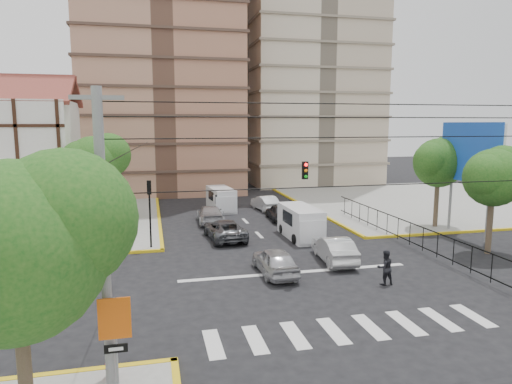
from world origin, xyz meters
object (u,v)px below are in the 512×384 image
object	(u,v)px
pedestrian_crosswalk	(385,267)
van_right_lane	(302,224)
traffic_light_nw	(150,203)
van_left_lane	(221,200)
car_silver_front_left	(275,261)
car_white_front_right	(334,249)
pedestrian_sw_corner	(111,353)
district_sign	(115,328)

from	to	relation	value
pedestrian_crosswalk	van_right_lane	bearing A→B (deg)	-85.06
traffic_light_nw	van_left_lane	xyz separation A→B (m)	(6.54, 12.17, -2.07)
car_silver_front_left	car_white_front_right	bearing A→B (deg)	-162.14
pedestrian_sw_corner	van_left_lane	bearing A→B (deg)	12.33
traffic_light_nw	district_sign	world-z (taller)	traffic_light_nw
van_right_lane	district_sign	bearing A→B (deg)	-124.57
van_right_lane	van_left_lane	bearing A→B (deg)	107.49
van_left_lane	car_white_front_right	distance (m)	17.80
van_right_lane	pedestrian_sw_corner	distance (m)	19.89
van_right_lane	car_white_front_right	bearing A→B (deg)	-89.94
van_right_lane	pedestrian_crosswalk	distance (m)	9.98
van_left_lane	pedestrian_sw_corner	distance (m)	28.79
district_sign	pedestrian_crosswalk	bearing A→B (deg)	31.07
van_right_lane	pedestrian_sw_corner	world-z (taller)	van_right_lane
traffic_light_nw	pedestrian_sw_corner	distance (m)	15.74
van_right_lane	pedestrian_crosswalk	xyz separation A→B (m)	(1.10, -9.92, -0.19)
traffic_light_nw	van_left_lane	world-z (taller)	traffic_light_nw
car_white_front_right	pedestrian_sw_corner	world-z (taller)	pedestrian_sw_corner
district_sign	van_right_lane	size ratio (longest dim) A/B	0.64
pedestrian_sw_corner	district_sign	bearing A→B (deg)	-141.00
car_silver_front_left	pedestrian_sw_corner	xyz separation A→B (m)	(-7.87, -8.94, 0.21)
district_sign	van_right_lane	xyz separation A→B (m)	(11.51, 17.52, -1.36)
van_right_lane	traffic_light_nw	bearing A→B (deg)	-178.66
van_right_lane	pedestrian_crosswalk	world-z (taller)	van_right_lane
traffic_light_nw	pedestrian_crosswalk	world-z (taller)	traffic_light_nw
van_left_lane	pedestrian_sw_corner	bearing A→B (deg)	-111.36
car_silver_front_left	pedestrian_sw_corner	size ratio (longest dim) A/B	2.71
car_white_front_right	pedestrian_crosswalk	distance (m)	4.41
van_left_lane	car_silver_front_left	xyz separation A→B (m)	(0.04, -18.76, -0.30)
van_left_lane	car_silver_front_left	bearing A→B (deg)	-95.47
district_sign	van_right_lane	bearing A→B (deg)	56.69
car_silver_front_left	pedestrian_sw_corner	bearing A→B (deg)	46.92
pedestrian_sw_corner	pedestrian_crosswalk	xyz separation A→B (m)	(12.90, 6.10, -0.05)
traffic_light_nw	van_right_lane	distance (m)	10.71
district_sign	pedestrian_crosswalk	distance (m)	14.81
pedestrian_sw_corner	pedestrian_crosswalk	size ratio (longest dim) A/B	0.89
car_silver_front_left	district_sign	bearing A→B (deg)	52.30
traffic_light_nw	pedestrian_sw_corner	xyz separation A→B (m)	(-1.29, -15.53, -2.16)
car_silver_front_left	car_white_front_right	world-z (taller)	car_white_front_right
van_right_lane	pedestrian_crosswalk	bearing A→B (deg)	-84.93
traffic_light_nw	pedestrian_crosswalk	size ratio (longest dim) A/B	2.44
car_silver_front_left	pedestrian_crosswalk	bearing A→B (deg)	148.75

